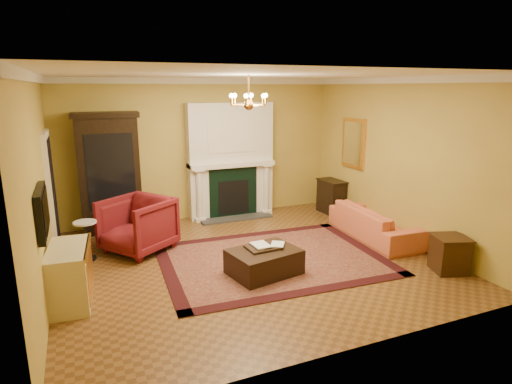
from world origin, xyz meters
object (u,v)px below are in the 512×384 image
wingback_armchair (137,222)px  end_table (450,255)px  commode (70,275)px  china_cabinet (110,176)px  pedestal_table (86,238)px  leather_ottoman (264,262)px  coral_sofa (374,218)px  console_table (331,197)px

wingback_armchair → end_table: wingback_armchair is taller
commode → end_table: (5.45, -1.22, -0.11)m
china_cabinet → pedestal_table: china_cabinet is taller
commode → leather_ottoman: (2.74, -0.20, -0.18)m
pedestal_table → coral_sofa: size_ratio=0.33×
china_cabinet → pedestal_table: 1.69m
console_table → commode: bearing=-160.1°
wingback_armchair → console_table: bearing=63.6°
china_cabinet → wingback_armchair: (0.30, -1.34, -0.60)m
china_cabinet → commode: 3.08m
console_table → china_cabinet: bearing=170.1°
pedestal_table → leather_ottoman: 3.00m
wingback_armchair → console_table: (4.42, 0.72, -0.16)m
wingback_armchair → coral_sofa: bearing=40.5°
china_cabinet → leather_ottoman: (1.94, -3.08, -0.92)m
china_cabinet → coral_sofa: 5.19m
leather_ottoman → wingback_armchair: bearing=122.1°
end_table → console_table: size_ratio=0.74×
coral_sofa → end_table: (0.11, -1.72, -0.13)m
console_table → pedestal_table: bearing=-173.8°
commode → console_table: commode is taller
console_table → leather_ottoman: (-2.77, -2.46, -0.16)m
china_cabinet → coral_sofa: bearing=-24.1°
wingback_armchair → coral_sofa: wingback_armchair is taller
leather_ottoman → commode: bearing=164.5°
wingback_armchair → commode: (-1.09, -1.54, -0.14)m
china_cabinet → wingback_armchair: size_ratio=2.14×
pedestal_table → end_table: bearing=-27.3°
wingback_armchair → coral_sofa: 4.38m
china_cabinet → wingback_armchair: bearing=-73.8°
coral_sofa → console_table: size_ratio=2.79×
wingback_armchair → pedestal_table: 0.86m
pedestal_table → commode: size_ratio=0.65×
coral_sofa → end_table: coral_sofa is taller
commode → wingback_armchair: bearing=59.6°
console_table → coral_sofa: bearing=-97.8°
china_cabinet → console_table: bearing=-3.9°
coral_sofa → console_table: bearing=-2.4°
wingback_armchair → commode: size_ratio=1.02×
console_table → leather_ottoman: 3.71m
china_cabinet → leather_ottoman: size_ratio=2.21×
end_table → leather_ottoman: size_ratio=0.53×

